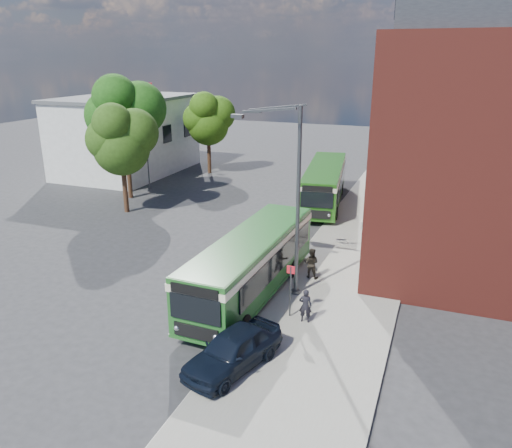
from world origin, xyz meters
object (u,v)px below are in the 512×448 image
at_px(parked_car, 233,350).
at_px(bus_rear, 325,181).
at_px(bus_front, 252,260).
at_px(street_lamp, 290,200).

bearing_deg(parked_car, bus_rear, 112.32).
distance_m(bus_rear, parked_car, 22.54).
bearing_deg(bus_front, street_lamp, 22.75).
bearing_deg(bus_front, bus_rear, 91.63).
height_order(bus_front, bus_rear, same).
bearing_deg(bus_rear, parked_car, -84.72).
bearing_deg(parked_car, street_lamp, 106.72).
distance_m(bus_front, parked_car, 6.18).
relative_size(bus_front, parked_car, 2.57).
xyz_separation_m(street_lamp, bus_front, (-1.64, -0.69, -2.96)).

